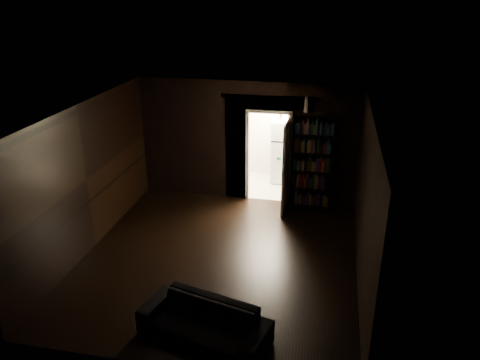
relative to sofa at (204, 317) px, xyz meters
The scene contains 9 objects.
ground 2.15m from the sofa, 97.98° to the left, with size 5.50×5.50×0.00m, color black.
room_walls 3.45m from the sofa, 95.47° to the left, with size 5.02×5.61×2.84m.
kitchen_alcove 6.03m from the sofa, 88.03° to the left, with size 2.20×1.80×2.60m.
sofa is the anchor object (origin of this frame).
bookshelf 4.90m from the sofa, 75.51° to the left, with size 0.90×0.32×2.20m, color black.
refrigerator 6.17m from the sofa, 85.23° to the left, with size 0.74×0.68×1.65m, color white.
door 4.50m from the sofa, 81.46° to the left, with size 0.85×0.05×2.05m, color white.
figurine 5.23m from the sofa, 77.87° to the left, with size 0.11×0.11×0.33m, color white.
bottles 6.22m from the sofa, 84.90° to the left, with size 0.66×0.08×0.27m, color black.
Camera 1 is at (1.85, -7.26, 4.72)m, focal length 35.00 mm.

